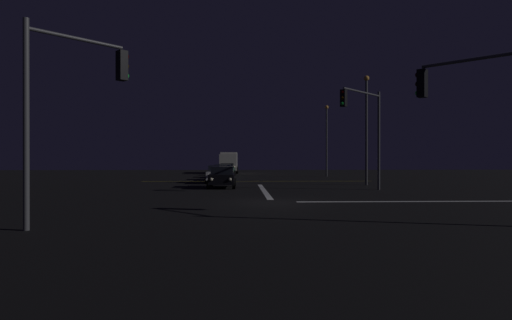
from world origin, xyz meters
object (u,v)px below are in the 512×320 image
sedan_white (218,174)px  streetlamp_right_far (327,135)px  sedan_silver (225,170)px  traffic_signal_sw (70,91)px  traffic_signal_ne (365,120)px  sedan_blue (223,172)px  sedan_black (222,177)px  streetlamp_right_near (366,122)px  sedan_green (227,169)px  traffic_signal_se (486,102)px  box_truck (229,162)px

sedan_white → streetlamp_right_far: 18.16m
sedan_silver → traffic_signal_sw: size_ratio=0.68×
traffic_signal_ne → sedan_blue: bearing=123.7°
sedan_black → sedan_white: 5.99m
streetlamp_right_near → sedan_green: bearing=121.1°
sedan_silver → traffic_signal_se: bearing=-73.5°
sedan_silver → box_truck: (0.02, 13.76, 0.91)m
sedan_white → traffic_signal_se: (10.38, -23.29, 3.28)m
sedan_blue → box_truck: (0.08, 19.40, 0.91)m
sedan_green → sedan_white: bearing=-91.0°
box_truck → traffic_signal_se: (10.13, -47.97, 2.37)m
streetlamp_right_far → streetlamp_right_near: streetlamp_right_near is taller
sedan_green → traffic_signal_se: size_ratio=0.73×
sedan_black → sedan_green: size_ratio=1.00×
sedan_black → sedan_green: (-0.35, 22.58, 0.00)m
box_truck → traffic_signal_ne: 36.05m
traffic_signal_sw → streetlamp_right_near: size_ratio=0.71×
sedan_blue → sedan_white: bearing=-91.9°
sedan_black → streetlamp_right_near: 12.73m
sedan_blue → traffic_signal_se: 30.52m
sedan_green → streetlamp_right_near: bearing=-58.9°
sedan_white → streetlamp_right_far: streetlamp_right_far is taller
sedan_black → traffic_signal_se: size_ratio=0.73×
traffic_signal_ne → sedan_green: bearing=110.6°
sedan_green → streetlamp_right_far: streetlamp_right_far is taller
traffic_signal_se → traffic_signal_sw: 13.87m
traffic_signal_ne → sedan_black: bearing=158.0°
traffic_signal_ne → streetlamp_right_far: size_ratio=0.80×
sedan_white → streetlamp_right_near: streetlamp_right_near is taller
sedan_blue → sedan_silver: 5.64m
traffic_signal_se → traffic_signal_sw: bearing=-178.9°
sedan_green → streetlamp_right_far: (12.01, -3.91, 4.14)m
sedan_white → traffic_signal_sw: 24.07m
box_truck → traffic_signal_se: size_ratio=1.40×
sedan_blue → sedan_green: (0.10, 11.34, 0.00)m
sedan_black → sedan_silver: same height
sedan_white → sedan_silver: size_ratio=1.00×
sedan_silver → sedan_green: size_ratio=1.00×
sedan_black → sedan_white: same height
sedan_black → traffic_signal_sw: traffic_signal_sw is taller
sedan_green → traffic_signal_sw: bearing=-95.3°
sedan_blue → sedan_green: same height
sedan_silver → streetlamp_right_near: (12.05, -14.21, 4.36)m
sedan_green → box_truck: size_ratio=0.52×
sedan_silver → sedan_green: bearing=89.6°
traffic_signal_sw → streetlamp_right_far: streetlamp_right_far is taller
streetlamp_right_near → traffic_signal_ne: bearing=-107.3°
sedan_blue → streetlamp_right_near: (12.11, -8.57, 4.36)m
sedan_white → sedan_blue: bearing=88.1°
sedan_black → sedan_blue: same height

